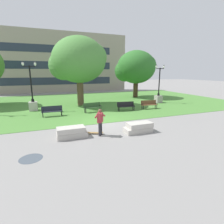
# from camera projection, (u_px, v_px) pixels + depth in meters

# --- Properties ---
(ground_plane) EXTENTS (140.00, 140.00, 0.00)m
(ground_plane) POSITION_uv_depth(u_px,v_px,m) (104.00, 123.00, 13.54)
(ground_plane) COLOR gray
(grass_lawn) EXTENTS (40.00, 20.00, 0.02)m
(grass_lawn) POSITION_uv_depth(u_px,v_px,m) (80.00, 103.00, 22.64)
(grass_lawn) COLOR #4C8438
(grass_lawn) RESTS_ON ground
(concrete_block_center) EXTENTS (1.80, 0.90, 0.64)m
(concrete_block_center) POSITION_uv_depth(u_px,v_px,m) (72.00, 132.00, 10.61)
(concrete_block_center) COLOR #B2ADA3
(concrete_block_center) RESTS_ON ground
(concrete_block_left) EXTENTS (1.86, 0.90, 0.64)m
(concrete_block_left) POSITION_uv_depth(u_px,v_px,m) (139.00, 128.00, 11.54)
(concrete_block_left) COLOR #B2ADA3
(concrete_block_left) RESTS_ON ground
(person_skateboarder) EXTENTS (0.78, 0.58, 1.71)m
(person_skateboarder) POSITION_uv_depth(u_px,v_px,m) (100.00, 120.00, 10.75)
(person_skateboarder) COLOR #28282D
(person_skateboarder) RESTS_ON ground
(skateboard) EXTENTS (1.02, 0.59, 0.14)m
(skateboard) POSITION_uv_depth(u_px,v_px,m) (95.00, 133.00, 11.20)
(skateboard) COLOR olive
(skateboard) RESTS_ON ground
(puddle) EXTENTS (1.05, 1.05, 0.01)m
(puddle) POSITION_uv_depth(u_px,v_px,m) (31.00, 159.00, 8.02)
(puddle) COLOR #47515B
(puddle) RESTS_ON ground
(park_bench_near_left) EXTENTS (1.80, 0.53, 0.90)m
(park_bench_near_left) POSITION_uv_depth(u_px,v_px,m) (52.00, 110.00, 15.63)
(park_bench_near_left) COLOR #1E232D
(park_bench_near_left) RESTS_ON grass_lawn
(park_bench_near_right) EXTENTS (1.84, 0.67, 0.90)m
(park_bench_near_right) POSITION_uv_depth(u_px,v_px,m) (149.00, 104.00, 18.85)
(park_bench_near_right) COLOR brown
(park_bench_near_right) RESTS_ON grass_lawn
(park_bench_far_left) EXTENTS (1.85, 0.71, 0.90)m
(park_bench_far_left) POSITION_uv_depth(u_px,v_px,m) (126.00, 106.00, 17.90)
(park_bench_far_left) COLOR black
(park_bench_far_left) RESTS_ON grass_lawn
(park_bench_far_right) EXTENTS (1.85, 0.76, 0.90)m
(park_bench_far_right) POSITION_uv_depth(u_px,v_px,m) (92.00, 107.00, 17.32)
(park_bench_far_right) COLOR #284723
(park_bench_far_right) RESTS_ON grass_lawn
(lamp_post_right) EXTENTS (1.32, 0.80, 4.92)m
(lamp_post_right) POSITION_uv_depth(u_px,v_px,m) (33.00, 101.00, 17.87)
(lamp_post_right) COLOR #ADA89E
(lamp_post_right) RESTS_ON grass_lawn
(lamp_post_left) EXTENTS (1.32, 0.80, 4.80)m
(lamp_post_left) POSITION_uv_depth(u_px,v_px,m) (158.00, 95.00, 22.54)
(lamp_post_left) COLOR gray
(lamp_post_left) RESTS_ON grass_lawn
(tree_near_right) EXTENTS (6.16, 5.87, 7.13)m
(tree_near_right) POSITION_uv_depth(u_px,v_px,m) (136.00, 68.00, 26.84)
(tree_near_right) COLOR #42301E
(tree_near_right) RESTS_ON grass_lawn
(tree_near_left) EXTENTS (6.43, 6.12, 7.84)m
(tree_near_left) POSITION_uv_depth(u_px,v_px,m) (78.00, 61.00, 19.94)
(tree_near_left) COLOR brown
(tree_near_left) RESTS_ON grass_lawn
(building_facade_distant) EXTENTS (28.68, 1.03, 11.59)m
(building_facade_distant) POSITION_uv_depth(u_px,v_px,m) (57.00, 62.00, 34.05)
(building_facade_distant) COLOR gray
(building_facade_distant) RESTS_ON ground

